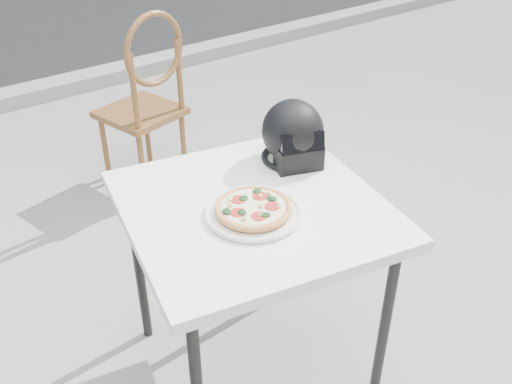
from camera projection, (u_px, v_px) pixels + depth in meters
ground at (212, 308)px, 2.75m from camera, size 80.00×80.00×0.00m
curb at (11, 98)px, 4.72m from camera, size 30.00×0.25×0.12m
cafe_table_main at (253, 221)px, 2.05m from camera, size 1.05×1.05×0.84m
plate at (253, 213)px, 1.94m from camera, size 0.41×0.41×0.02m
pizza at (253, 208)px, 1.93m from camera, size 0.34×0.34×0.03m
helmet at (293, 135)px, 2.21m from camera, size 0.31×0.32×0.25m
cafe_chair_main at (147, 94)px, 3.36m from camera, size 0.52×0.52×1.13m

